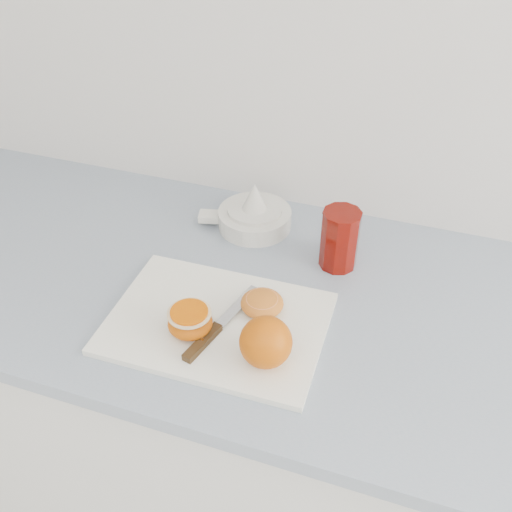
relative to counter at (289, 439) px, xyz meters
The scene contains 8 objects.
counter is the anchor object (origin of this frame).
cutting_board 0.48m from the counter, 134.06° to the right, with size 0.37×0.26×0.01m, color white.
whole_orange 0.53m from the counter, 91.86° to the right, with size 0.08×0.08×0.08m.
half_orange 0.52m from the counter, 133.12° to the right, with size 0.07×0.07×0.05m.
squeezed_shell 0.48m from the counter, 125.40° to the right, with size 0.07×0.07×0.03m.
paring_knife 0.50m from the counter, 124.51° to the right, with size 0.07×0.20×0.01m.
citrus_juicer 0.53m from the counter, 128.86° to the left, with size 0.19×0.15×0.10m.
red_tumbler 0.51m from the counter, 67.80° to the left, with size 0.07×0.07×0.12m.
Camera 1 is at (0.11, 0.95, 1.59)m, focal length 40.00 mm.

